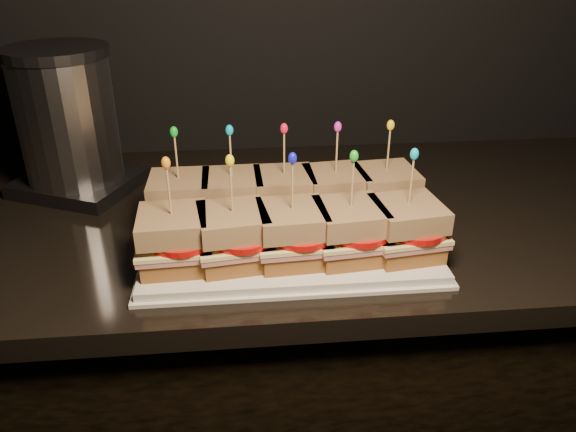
{
  "coord_description": "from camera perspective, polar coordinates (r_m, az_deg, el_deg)",
  "views": [
    {
      "loc": [
        -0.16,
        0.8,
        1.32
      ],
      "look_at": [
        -0.08,
        1.55,
        0.93
      ],
      "focal_mm": 35.0,
      "sensor_mm": 36.0,
      "label": 1
    }
  ],
  "objects": [
    {
      "name": "sandwich_7_ham",
      "position": [
        0.8,
        0.43,
        -2.51
      ],
      "size": [
        0.11,
        0.1,
        0.01
      ],
      "primitive_type": "cube",
      "rotation": [
        0.0,
        0.0,
        0.06
      ],
      "color": "#BE6D64",
      "rests_on": "sandwich_7_bread_bot"
    },
    {
      "name": "sandwich_5_cheese",
      "position": [
        0.8,
        -11.47,
        -2.59
      ],
      "size": [
        0.11,
        0.1,
        0.01
      ],
      "primitive_type": "cube",
      "rotation": [
        0.0,
        0.0,
        0.05
      ],
      "color": "#FFF49F",
      "rests_on": "sandwich_5_ham"
    },
    {
      "name": "sandwich_6_frill",
      "position": [
        0.74,
        -5.93,
        5.63
      ],
      "size": [
        0.01,
        0.01,
        0.02
      ],
      "primitive_type": "ellipsoid",
      "color": "yellow",
      "rests_on": "sandwich_6_pick"
    },
    {
      "name": "sandwich_2_tomato",
      "position": [
        0.9,
        0.42,
        2.06
      ],
      "size": [
        0.09,
        0.09,
        0.01
      ],
      "primitive_type": "cylinder",
      "color": "red",
      "rests_on": "sandwich_2_cheese"
    },
    {
      "name": "sandwich_0_ham",
      "position": [
        0.91,
        -10.8,
        0.9
      ],
      "size": [
        0.1,
        0.1,
        0.01
      ],
      "primitive_type": "cube",
      "rotation": [
        0.0,
        0.0,
        -0.0
      ],
      "color": "#BE6D64",
      "rests_on": "sandwich_0_bread_bot"
    },
    {
      "name": "sandwich_1_tomato",
      "position": [
        0.9,
        -4.86,
        1.83
      ],
      "size": [
        0.09,
        0.09,
        0.01
      ],
      "primitive_type": "cylinder",
      "color": "red",
      "rests_on": "sandwich_1_cheese"
    },
    {
      "name": "sandwich_0_pick",
      "position": [
        0.88,
        -11.25,
        5.61
      ],
      "size": [
        0.0,
        0.0,
        0.09
      ],
      "primitive_type": "cylinder",
      "color": "tan",
      "rests_on": "sandwich_0_bread_top"
    },
    {
      "name": "sandwich_8_tomato",
      "position": [
        0.8,
        7.22,
        -1.48
      ],
      "size": [
        0.09,
        0.09,
        0.01
      ],
      "primitive_type": "cylinder",
      "color": "red",
      "rests_on": "sandwich_8_cheese"
    },
    {
      "name": "platter_rim",
      "position": [
        0.88,
        0.0,
        -3.02
      ],
      "size": [
        0.45,
        0.28,
        0.01
      ],
      "primitive_type": "cube",
      "color": "white",
      "rests_on": "granite_slab"
    },
    {
      "name": "sandwich_7_bread_bot",
      "position": [
        0.81,
        0.42,
        -3.54
      ],
      "size": [
        0.1,
        0.1,
        0.03
      ],
      "primitive_type": "cube",
      "rotation": [
        0.0,
        0.0,
        0.06
      ],
      "color": "brown",
      "rests_on": "platter"
    },
    {
      "name": "sandwich_9_tomato",
      "position": [
        0.83,
        12.86,
        -1.19
      ],
      "size": [
        0.09,
        0.09,
        0.01
      ],
      "primitive_type": "cylinder",
      "color": "red",
      "rests_on": "sandwich_9_cheese"
    },
    {
      "name": "sandwich_4_bread_top",
      "position": [
        0.93,
        9.92,
        3.72
      ],
      "size": [
        0.1,
        0.1,
        0.03
      ],
      "primitive_type": "cube",
      "rotation": [
        0.0,
        0.0,
        0.09
      ],
      "color": "#5C2C12",
      "rests_on": "sandwich_4_tomato"
    },
    {
      "name": "sandwich_8_frill",
      "position": [
        0.76,
        6.73,
        6.07
      ],
      "size": [
        0.01,
        0.01,
        0.02
      ],
      "primitive_type": "ellipsoid",
      "color": "green",
      "rests_on": "sandwich_8_pick"
    },
    {
      "name": "sandwich_9_cheese",
      "position": [
        0.83,
        11.89,
        -1.49
      ],
      "size": [
        0.11,
        0.11,
        0.01
      ],
      "primitive_type": "cube",
      "rotation": [
        0.0,
        0.0,
        0.13
      ],
      "color": "#FFF49F",
      "rests_on": "sandwich_9_ham"
    },
    {
      "name": "sandwich_1_frill",
      "position": [
        0.86,
        -5.97,
        8.67
      ],
      "size": [
        0.01,
        0.01,
        0.02
      ],
      "primitive_type": "ellipsoid",
      "color": "#07A4C9",
      "rests_on": "sandwich_1_pick"
    },
    {
      "name": "granite_slab",
      "position": [
        1.05,
        11.67,
        0.35
      ],
      "size": [
        2.28,
        0.65,
        0.04
      ],
      "primitive_type": "cube",
      "color": "black",
      "rests_on": "cabinet"
    },
    {
      "name": "sandwich_6_cheese",
      "position": [
        0.8,
        -5.53,
        -2.35
      ],
      "size": [
        0.11,
        0.11,
        0.01
      ],
      "primitive_type": "cube",
      "rotation": [
        0.0,
        0.0,
        0.13
      ],
      "color": "#FFF49F",
      "rests_on": "sandwich_6_ham"
    },
    {
      "name": "sandwich_9_bread_top",
      "position": [
        0.82,
        12.08,
        0.22
      ],
      "size": [
        0.1,
        0.1,
        0.03
      ],
      "primitive_type": "cube",
      "rotation": [
        0.0,
        0.0,
        0.13
      ],
      "color": "#5C2C12",
      "rests_on": "sandwich_9_tomato"
    },
    {
      "name": "sandwich_1_ham",
      "position": [
        0.91,
        -5.59,
        1.14
      ],
      "size": [
        0.1,
        0.1,
        0.01
      ],
      "primitive_type": "cube",
      "rotation": [
        0.0,
        0.0,
        0.02
      ],
      "color": "#BE6D64",
      "rests_on": "sandwich_1_bread_bot"
    },
    {
      "name": "sandwich_2_frill",
      "position": [
        0.86,
        -0.4,
        8.89
      ],
      "size": [
        0.01,
        0.01,
        0.02
      ],
      "primitive_type": "ellipsoid",
      "color": "red",
      "rests_on": "sandwich_2_pick"
    },
    {
      "name": "sandwich_7_tomato",
      "position": [
        0.79,
        1.34,
        -1.77
      ],
      "size": [
        0.09,
        0.09,
        0.01
      ],
      "primitive_type": "cylinder",
      "color": "red",
      "rests_on": "sandwich_7_cheese"
    },
    {
      "name": "sandwich_4_pick",
      "position": [
        0.91,
        10.15,
        6.37
      ],
      "size": [
        0.0,
        0.0,
        0.09
      ],
      "primitive_type": "cylinder",
      "color": "tan",
      "rests_on": "sandwich_4_bread_top"
    },
    {
      "name": "sandwich_8_bread_bot",
      "position": [
        0.82,
        6.19,
        -3.23
      ],
      "size": [
        0.1,
        0.1,
        0.03
      ],
      "primitive_type": "cube",
      "rotation": [
        0.0,
        0.0,
        0.1
      ],
      "color": "brown",
      "rests_on": "platter"
    },
    {
      "name": "appliance_lid",
      "position": [
        1.07,
        -22.63,
        15.17
      ],
      "size": [
        0.18,
        0.18,
        0.02
      ],
      "primitive_type": "cylinder",
      "color": "#262628",
      "rests_on": "appliance_body"
    },
    {
      "name": "platter",
      "position": [
        0.87,
        0.0,
        -2.68
      ],
      "size": [
        0.43,
        0.27,
        0.02
      ],
      "primitive_type": "cube",
      "color": "white",
      "rests_on": "granite_slab"
    },
    {
      "name": "sandwich_5_bread_bot",
      "position": [
        0.81,
        -11.32,
        -4.04
      ],
      "size": [
        0.1,
        0.1,
        0.03
      ],
      "primitive_type": "cube",
      "rotation": [
        0.0,
        0.0,
        0.05
      ],
      "color": "brown",
      "rests_on": "platter"
    },
    {
      "name": "sandwich_4_cheese",
      "position": [
        0.94,
        9.79,
        2.16
      ],
      "size": [
        0.11,
        0.11,
        0.01
      ],
      "primitive_type": "cube",
      "rotation": [
        0.0,
        0.0,
        0.09
      ],
      "color": "#FFF49F",
      "rests_on": "sandwich_4_ham"
    },
    {
      "name": "sandwich_9_pick",
      "position": [
        0.8,
        12.4,
        3.16
      ],
      "size": [
        0.0,
        0.0,
        0.09
      ],
      "primitive_type": "cylinder",
      "color": "tan",
      "rests_on": "sandwich_9_bread_top"
    },
    {
      "name": "sandwich_1_pick",
      "position": [
        0.88,
        -5.83,
        5.89
      ],
      "size": [
        0.0,
        0.0,
        0.09
      ],
      "primitive_type": "cylinder",
      "color": "tan",
      "rests_on": "sandwich_1_bread_top"
    },
    {
      "name": "sandwich_8_cheese",
      "position": [
        0.81,
        6.28,
        -1.79
      ],
      "size": [
        0.11,
        0.11,
        0.01
      ],
      "primitive_type": "cube",
      "rotation": [
        0.0,
        0.0,
        0.1
      ],
      "color": "#FFF49F",
      "rests_on": "sandwich_8_ham"
    },
    {
      "name": "sandwich_4_tomato",
      "position": [
        0.93,
        10.63,
        2.44
      ],
      "size": [
        0.09,
        0.09,
        0.01
      ],
      "primitive_type": "cylinder",
      "color": "red",
      "rests_on": "sandwich_4_cheese"
    },
    {
      "name": "sandwich_1_cheese",
      "position": [
        0.91,
        -5.61,
        1.54
      ],
      "size": [
        0.1,
        0.1,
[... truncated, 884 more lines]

